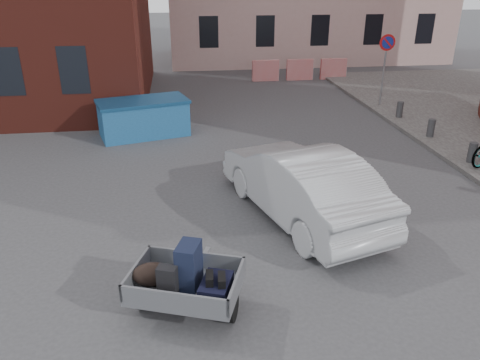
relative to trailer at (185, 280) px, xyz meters
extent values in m
plane|color=#38383A|center=(1.81, 1.63, -0.61)|extent=(120.00, 120.00, 0.00)
cylinder|color=gray|center=(7.81, 11.13, 0.81)|extent=(0.07, 0.07, 2.60)
cylinder|color=red|center=(7.81, 11.11, 1.86)|extent=(0.60, 0.03, 0.60)
cylinder|color=navy|center=(7.81, 11.09, 1.86)|extent=(0.44, 0.03, 0.44)
cylinder|color=#3A3A3D|center=(7.81, 5.03, -0.21)|extent=(0.22, 0.22, 0.55)
cylinder|color=#3A3A3D|center=(7.81, 7.23, -0.21)|extent=(0.22, 0.22, 0.55)
cylinder|color=#3A3A3D|center=(7.81, 9.43, -0.21)|extent=(0.22, 0.22, 0.55)
cube|color=red|center=(4.31, 16.63, -0.11)|extent=(1.30, 0.18, 1.00)
cube|color=red|center=(6.01, 16.63, -0.11)|extent=(1.30, 0.18, 1.00)
cube|color=red|center=(7.71, 16.63, -0.11)|extent=(1.30, 0.18, 1.00)
cylinder|color=black|center=(-0.67, 0.24, -0.39)|extent=(0.24, 0.45, 0.44)
cylinder|color=black|center=(0.69, -0.24, -0.39)|extent=(0.24, 0.45, 0.44)
cube|color=slate|center=(0.01, 0.00, -0.15)|extent=(1.88, 1.57, 0.08)
cube|color=slate|center=(-0.72, 0.26, 0.03)|extent=(0.41, 1.05, 0.28)
cube|color=slate|center=(0.75, -0.26, 0.03)|extent=(0.41, 1.05, 0.28)
cube|color=slate|center=(0.19, 0.50, 0.03)|extent=(1.52, 0.57, 0.28)
cube|color=slate|center=(-0.17, -0.50, 0.03)|extent=(1.52, 0.57, 0.28)
cube|color=slate|center=(0.31, 0.84, -0.21)|extent=(0.31, 0.69, 0.06)
cube|color=#171E36|center=(0.07, 0.03, 0.24)|extent=(0.43, 0.52, 0.70)
cube|color=black|center=(0.45, -0.27, 0.02)|extent=(0.58, 0.70, 0.25)
ellipsoid|color=black|center=(-0.48, 0.12, 0.07)|extent=(0.69, 0.54, 0.36)
cube|color=black|center=(-0.24, -0.18, 0.13)|extent=(0.32, 0.26, 0.48)
ellipsoid|color=blue|center=(0.08, 0.34, 0.01)|extent=(0.44, 0.40, 0.24)
cube|color=black|center=(0.36, -0.29, 0.21)|extent=(0.13, 0.28, 0.13)
cube|color=black|center=(0.53, -0.35, 0.21)|extent=(0.13, 0.28, 0.13)
cube|color=#1F5C95|center=(-1.08, 8.91, -0.07)|extent=(2.95, 2.02, 1.08)
cube|color=navy|center=(-1.08, 8.91, 0.51)|extent=(3.06, 2.13, 0.09)
imported|color=#ADB0B4|center=(2.51, 2.89, 0.16)|extent=(2.93, 4.96, 1.55)
camera|label=1|loc=(0.05, -5.83, 4.19)|focal=35.00mm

